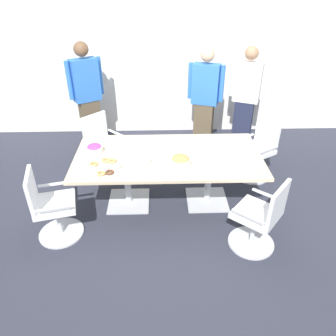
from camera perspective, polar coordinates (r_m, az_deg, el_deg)
The scene contains 15 objects.
ground_plane at distance 4.53m, azimuth 0.00°, elevation -5.96°, with size 10.00×10.00×0.01m, color #2D303D.
back_wall at distance 6.14m, azimuth -0.71°, elevation 18.93°, with size 8.00×0.10×2.80m, color white.
conference_table at distance 4.18m, azimuth 0.00°, elevation 0.87°, with size 2.40×1.20×0.75m.
office_chair_0 at distance 3.76m, azimuth 16.15°, elevation -8.80°, with size 0.76×0.76×0.91m.
office_chair_1 at distance 5.07m, azimuth 15.65°, elevation 2.70°, with size 0.74×0.74×0.91m.
office_chair_2 at distance 5.14m, azimuth -11.60°, elevation 3.70°, with size 0.76×0.76×0.91m.
office_chair_3 at distance 4.00m, azimuth -20.21°, elevation -6.83°, with size 0.65×0.65×0.91m.
person_standing_0 at distance 5.74m, azimuth -14.25°, elevation 12.53°, with size 0.56×0.42×1.84m.
person_standing_1 at distance 5.59m, azimuth 6.62°, elevation 12.22°, with size 0.60×0.36×1.75m.
person_standing_2 at distance 5.81m, azimuth 13.77°, elevation 12.33°, with size 0.59×0.38×1.76m.
snack_bowl_candy_mix at distance 4.25m, azimuth -13.03°, elevation 3.41°, with size 0.21×0.21×0.12m.
snack_bowl_cookies at distance 3.90m, azimuth 2.26°, elevation 1.40°, with size 0.26×0.26×0.11m.
donut_platter at distance 3.89m, azimuth -11.31°, elevation 0.14°, with size 0.40×0.41×0.04m.
plate_stack at distance 3.96m, azimuth -4.62°, elevation 1.38°, with size 0.22×0.22×0.05m.
napkin_pile at distance 4.24m, azimuth 9.32°, elevation 3.36°, with size 0.16×0.16×0.07m, color white.
Camera 1 is at (-0.11, -3.58, 2.78)m, focal length 34.05 mm.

